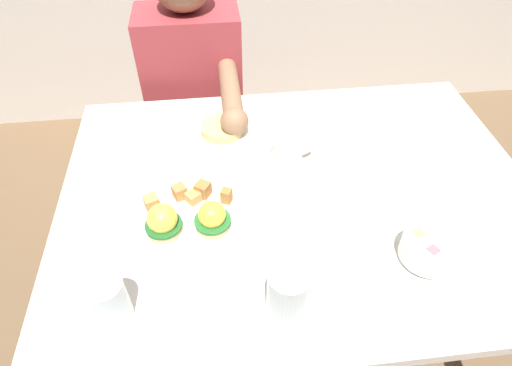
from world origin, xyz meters
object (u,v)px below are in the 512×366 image
Objects in this scene: fork at (388,153)px; water_glass_near at (110,303)px; side_plate at (222,131)px; fruit_bowl at (428,250)px; diner_person at (196,96)px; eggs_benedict_plate at (188,221)px; water_glass_far at (287,299)px; dining_table at (297,218)px; coffee_mug at (288,146)px.

water_glass_near reaches higher than fork.
fruit_bowl is at bearing -49.72° from side_plate.
diner_person reaches higher than water_glass_near.
diner_person is at bearing 88.55° from eggs_benedict_plate.
diner_person is at bearing 79.84° from water_glass_near.
water_glass_far is 0.12× the size of diner_person.
water_glass_near is at bearing -100.16° from diner_person.
side_plate is (-0.18, 0.25, 0.12)m from dining_table.
fork is at bearing -0.77° from coffee_mug.
fruit_bowl is (0.23, -0.24, 0.14)m from dining_table.
water_glass_far reaches higher than eggs_benedict_plate.
coffee_mug reaches higher than side_plate.
fruit_bowl is at bearing -45.35° from dining_table.
diner_person reaches higher than side_plate.
eggs_benedict_plate reaches higher than dining_table.
eggs_benedict_plate is 0.24× the size of diner_person.
eggs_benedict_plate is at bearing -159.49° from fork.
fruit_bowl reaches higher than side_plate.
fruit_bowl is 0.81× the size of fork.
fruit_bowl is 0.64m from side_plate.
water_glass_near is (-0.41, -0.42, -0.00)m from coffee_mug.
fruit_bowl is 0.11× the size of diner_person.
water_glass_far is at bearing -105.07° from dining_table.
coffee_mug is at bearing 95.16° from dining_table.
coffee_mug is 0.10× the size of diner_person.
fruit_bowl is at bearing 16.88° from water_glass_far.
side_plate is (-0.09, 0.59, -0.05)m from water_glass_far.
side_plate is at bearing -76.89° from diner_person.
water_glass_far is at bearing -52.27° from eggs_benedict_plate.
side_plate reaches higher than fork.
fruit_bowl is 0.43m from coffee_mug.
fruit_bowl is (0.51, -0.15, 0.00)m from eggs_benedict_plate.
side_plate is (-0.45, 0.14, 0.01)m from fork.
side_plate is (0.10, 0.34, -0.01)m from eggs_benedict_plate.
diner_person is (-0.17, 0.94, -0.15)m from water_glass_far.
side_plate is at bearing 98.67° from water_glass_far.
dining_table is at bearing -66.50° from diner_person.
dining_table is 0.66m from diner_person.
diner_person is (-0.26, 0.60, 0.02)m from dining_table.
water_glass_far is 0.70× the size of side_plate.
diner_person reaches higher than dining_table.
water_glass_near is at bearing -149.27° from fork.
water_glass_near is at bearing 173.61° from water_glass_far.
fork reaches higher than dining_table.
fruit_bowl is 0.34m from water_glass_far.
coffee_mug is at bearing 179.23° from fork.
water_glass_near is (-0.66, -0.06, 0.02)m from fruit_bowl.
water_glass_near is at bearing -174.67° from fruit_bowl.
fork is 0.75× the size of side_plate.
water_glass_far is (0.19, -0.24, 0.03)m from eggs_benedict_plate.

